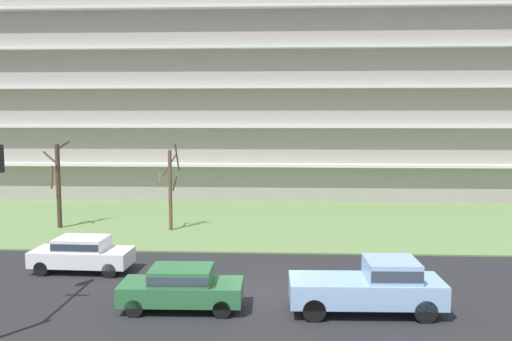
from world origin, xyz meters
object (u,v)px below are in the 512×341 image
Objects in this scene: sedan_green_near_left at (182,286)px; pickup_blue_center_right at (372,285)px; tree_far_left at (58,184)px; tree_left at (170,187)px; sedan_white_center_left at (82,253)px.

pickup_blue_center_right reaches higher than sedan_green_near_left.
tree_far_left reaches higher than sedan_green_near_left.
tree_far_left is at bearing 126.08° from sedan_green_near_left.
tree_left reaches higher than sedan_green_near_left.
sedan_white_center_left is at bearing 138.90° from sedan_green_near_left.
tree_far_left is 1.00× the size of pickup_blue_center_right.
sedan_white_center_left is (-2.24, -8.59, -1.85)m from tree_left.
sedan_white_center_left is (-5.36, 4.50, 0.00)m from sedan_green_near_left.
pickup_blue_center_right is (12.22, -4.49, 0.14)m from sedan_white_center_left.
sedan_green_near_left is at bearing -52.83° from tree_far_left.
pickup_blue_center_right is (17.01, -13.39, -1.82)m from tree_far_left.
tree_left is (7.03, -0.30, -0.11)m from tree_far_left.
tree_left reaches higher than pickup_blue_center_right.
tree_left is at bearing 125.89° from pickup_blue_center_right.
tree_left is 16.54m from pickup_blue_center_right.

